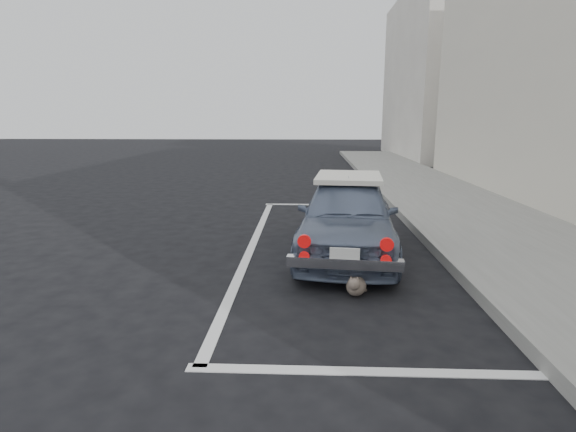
# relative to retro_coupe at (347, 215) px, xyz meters

# --- Properties ---
(ground) EXTENTS (80.00, 80.00, 0.00)m
(ground) POSITION_rel_retro_coupe_xyz_m (-0.54, -2.70, -0.58)
(ground) COLOR black
(ground) RESTS_ON ground
(sidewalk) EXTENTS (2.80, 40.00, 0.15)m
(sidewalk) POSITION_rel_retro_coupe_xyz_m (2.66, -0.70, -0.51)
(sidewalk) COLOR slate
(sidewalk) RESTS_ON ground
(building_far) EXTENTS (3.50, 10.00, 8.00)m
(building_far) POSITION_rel_retro_coupe_xyz_m (5.81, 17.30, 3.42)
(building_far) COLOR beige
(building_far) RESTS_ON ground
(pline_rear) EXTENTS (3.00, 0.12, 0.01)m
(pline_rear) POSITION_rel_retro_coupe_xyz_m (-0.04, -3.20, -0.58)
(pline_rear) COLOR silver
(pline_rear) RESTS_ON ground
(pline_front) EXTENTS (3.00, 0.12, 0.01)m
(pline_front) POSITION_rel_retro_coupe_xyz_m (-0.04, 3.80, -0.58)
(pline_front) COLOR silver
(pline_front) RESTS_ON ground
(pline_side) EXTENTS (0.12, 7.00, 0.01)m
(pline_side) POSITION_rel_retro_coupe_xyz_m (-1.44, 0.30, -0.58)
(pline_side) COLOR silver
(pline_side) RESTS_ON ground
(retro_coupe) EXTENTS (1.70, 3.51, 1.15)m
(retro_coupe) POSITION_rel_retro_coupe_xyz_m (0.00, 0.00, 0.00)
(retro_coupe) COLOR slate
(retro_coupe) RESTS_ON ground
(cat) EXTENTS (0.31, 0.49, 0.27)m
(cat) POSITION_rel_retro_coupe_xyz_m (-0.03, -1.62, -0.46)
(cat) COLOR #76695A
(cat) RESTS_ON ground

